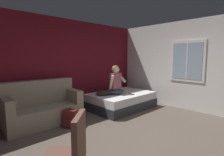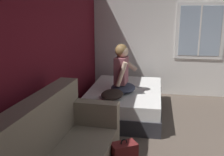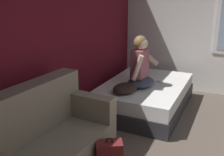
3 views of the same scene
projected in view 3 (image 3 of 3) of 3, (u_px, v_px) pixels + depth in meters
The scene contains 6 objects.
wall_back_accent at pixel (42, 44), 3.53m from camera, with size 10.71×0.16×2.70m, color maroon.
bed at pixel (145, 96), 4.78m from camera, with size 2.02×1.38×0.48m.
couch at pixel (43, 146), 2.89m from camera, with size 1.74×0.91×1.04m.
person_seated at pixel (141, 66), 4.43m from camera, with size 0.56×0.49×0.88m.
throw_pillow at pixel (125, 88), 4.23m from camera, with size 0.48×0.36×0.14m, color #2D231E.
cell_phone at pixel (160, 82), 4.73m from camera, with size 0.07×0.14×0.01m, color #B7B7BC.
Camera 3 is at (-2.76, 0.49, 1.98)m, focal length 42.00 mm.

